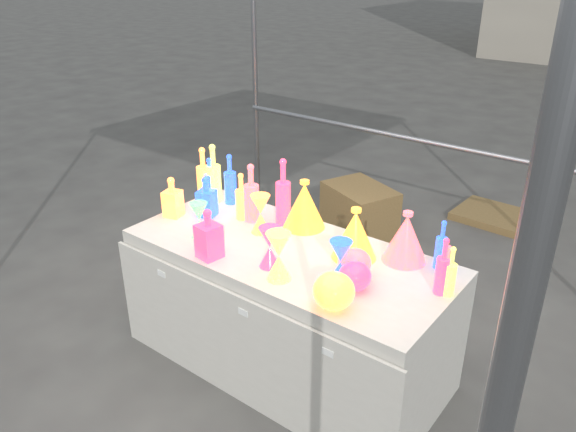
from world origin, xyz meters
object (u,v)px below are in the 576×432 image
Objects in this scene: decanter_0 at (172,197)px; globe_0 at (334,293)px; bottle_0 at (203,173)px; display_table at (287,308)px; cardboard_box_closed at (359,211)px; lampshade_0 at (304,204)px; hourglass_0 at (270,247)px.

decanter_0 is 1.31× the size of globe_0.
display_table is at bearing -15.12° from bottle_0.
lampshade_0 is at bearing -50.16° from cardboard_box_closed.
hourglass_0 is at bearing -50.68° from cardboard_box_closed.
bottle_0 is 0.98m from hourglass_0.
display_table is 5.29× the size of bottle_0.
cardboard_box_closed is at bearing 106.80° from hourglass_0.
lampshade_0 reaches higher than cardboard_box_closed.
decanter_0 is at bearing -174.93° from display_table.
display_table is 0.60m from lampshade_0.
hourglass_0 is (0.88, -0.41, -0.06)m from bottle_0.
cardboard_box_closed is at bearing 78.03° from bottle_0.
display_table is 0.96m from decanter_0.
bottle_0 is 1.44m from globe_0.
decanter_0 is (-0.27, -1.78, 0.66)m from cardboard_box_closed.
lampshade_0 is (-0.10, 0.29, 0.52)m from display_table.
bottle_0 is 1.39× the size of decanter_0.
hourglass_0 reaches higher than globe_0.
bottle_0 reaches higher than lampshade_0.
bottle_0 is at bearing 164.88° from display_table.
bottle_0 is at bearing 158.62° from globe_0.
globe_0 reaches higher than display_table.
lampshade_0 reaches higher than globe_0.
bottle_0 is at bearing 167.91° from lampshade_0.
globe_0 is at bearing -13.55° from hourglass_0.
display_table is 1.04m from bottle_0.
bottle_0 reaches higher than cardboard_box_closed.
decanter_0 is (0.04, -0.30, -0.05)m from bottle_0.
lampshade_0 is at bearing 135.16° from globe_0.
cardboard_box_closed is 2.67× the size of hourglass_0.
display_table is at bearing -88.13° from lampshade_0.
bottle_0 is 0.31m from decanter_0.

